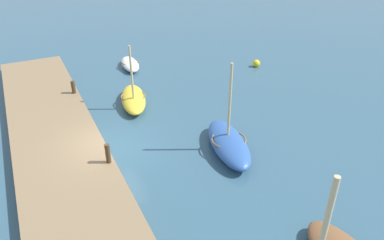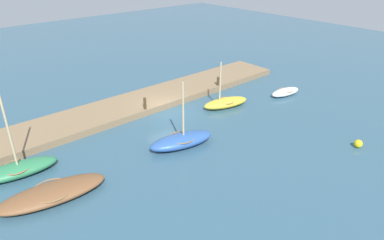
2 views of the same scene
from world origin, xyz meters
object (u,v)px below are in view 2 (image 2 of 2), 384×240
at_px(rowboat_yellow, 226,102).
at_px(rowboat_green, 17,169).
at_px(motorboat_brown, 52,193).
at_px(mooring_post_mid_west, 145,103).
at_px(marker_buoy, 358,144).
at_px(dinghy_white, 285,92).
at_px(mooring_post_west, 218,81).
at_px(rowboat_blue, 181,140).

distance_m(rowboat_yellow, rowboat_green, 15.45).
bearing_deg(motorboat_brown, mooring_post_mid_west, -142.31).
bearing_deg(marker_buoy, dinghy_white, -114.80).
height_order(mooring_post_west, mooring_post_mid_west, mooring_post_mid_west).
distance_m(mooring_post_west, marker_buoy, 12.84).
bearing_deg(rowboat_yellow, rowboat_green, 10.35).
height_order(mooring_post_west, marker_buoy, mooring_post_west).
bearing_deg(marker_buoy, mooring_post_mid_west, -59.85).
xyz_separation_m(dinghy_white, rowboat_green, (21.07, -2.66, 0.12)).
bearing_deg(dinghy_white, motorboat_brown, 8.66).
bearing_deg(marker_buoy, motorboat_brown, -24.81).
bearing_deg(rowboat_yellow, rowboat_blue, 34.81).
bearing_deg(rowboat_blue, marker_buoy, 151.80).
height_order(rowboat_green, motorboat_brown, rowboat_green).
height_order(dinghy_white, rowboat_green, rowboat_green).
bearing_deg(mooring_post_mid_west, dinghy_white, 157.94).
distance_m(rowboat_green, marker_buoy, 20.41).
height_order(rowboat_green, mooring_post_mid_west, rowboat_green).
bearing_deg(rowboat_green, mooring_post_mid_west, -161.28).
xyz_separation_m(rowboat_blue, mooring_post_west, (-8.61, -5.40, 0.42)).
bearing_deg(mooring_post_west, marker_buoy, 88.94).
xyz_separation_m(rowboat_blue, marker_buoy, (-8.37, 7.42, -0.18)).
bearing_deg(dinghy_white, mooring_post_mid_west, -15.10).
distance_m(rowboat_green, motorboat_brown, 3.34).
distance_m(rowboat_yellow, marker_buoy, 10.05).
relative_size(rowboat_green, mooring_post_mid_west, 6.58).
bearing_deg(rowboat_green, motorboat_brown, 109.74).
distance_m(rowboat_blue, rowboat_green, 9.54).
bearing_deg(rowboat_green, mooring_post_west, -166.07).
distance_m(dinghy_white, motorboat_brown, 20.38).
height_order(dinghy_white, marker_buoy, dinghy_white).
xyz_separation_m(mooring_post_west, marker_buoy, (0.24, 12.82, -0.60)).
bearing_deg(dinghy_white, mooring_post_west, -44.94).
bearing_deg(mooring_post_west, rowboat_yellow, 54.87).
relative_size(dinghy_white, mooring_post_mid_west, 3.44).
height_order(rowboat_yellow, rowboat_green, rowboat_green).
distance_m(rowboat_green, mooring_post_mid_west, 10.00).
distance_m(dinghy_white, mooring_post_mid_west, 12.17).
bearing_deg(marker_buoy, rowboat_green, -32.33).
relative_size(rowboat_blue, mooring_post_west, 5.98).
height_order(rowboat_blue, mooring_post_mid_west, rowboat_blue).
relative_size(rowboat_yellow, marker_buoy, 7.74).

